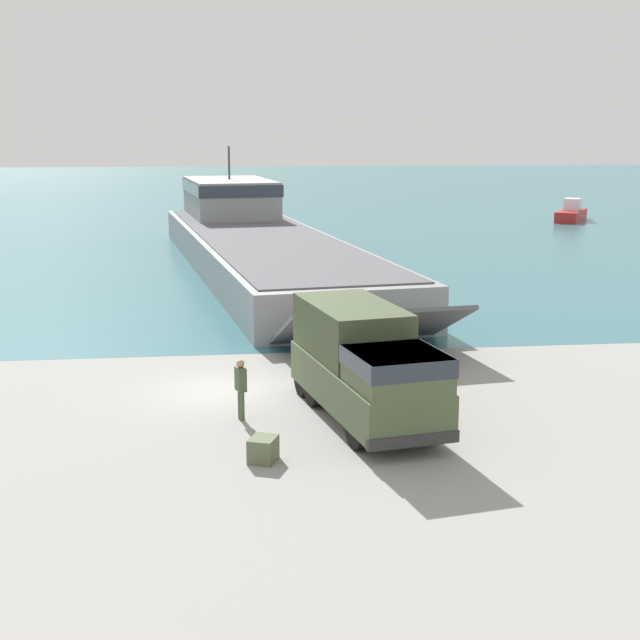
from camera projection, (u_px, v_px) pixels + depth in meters
The scene contains 7 objects.
ground_plane at pixel (219, 392), 29.03m from camera, with size 240.00×240.00×0.00m, color gray.
water_surface at pixel (215, 193), 121.20m from camera, with size 240.00×180.00×0.01m, color #336B75.
landing_craft at pixel (255, 237), 56.51m from camera, with size 13.19×43.05×7.22m.
military_truck at pixel (364, 364), 25.98m from camera, with size 3.82×7.67×3.25m.
soldier_on_ramp at pixel (241, 385), 26.02m from camera, with size 0.36×0.49×1.82m.
moored_boat_b at pixel (571, 213), 83.64m from camera, with size 4.89×6.20×2.08m.
cargo_crate at pixel (263, 449), 22.85m from camera, with size 0.64×0.77×0.64m, color #566042.
Camera 1 is at (0.06, -28.10, 8.35)m, focal length 50.00 mm.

